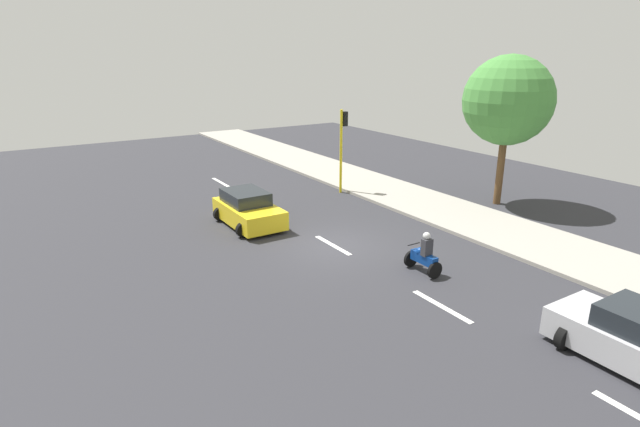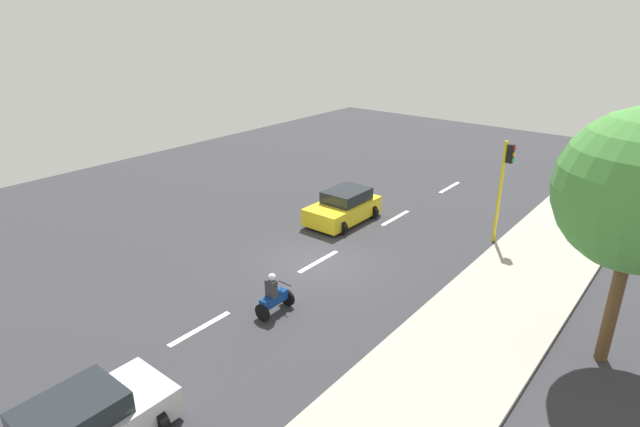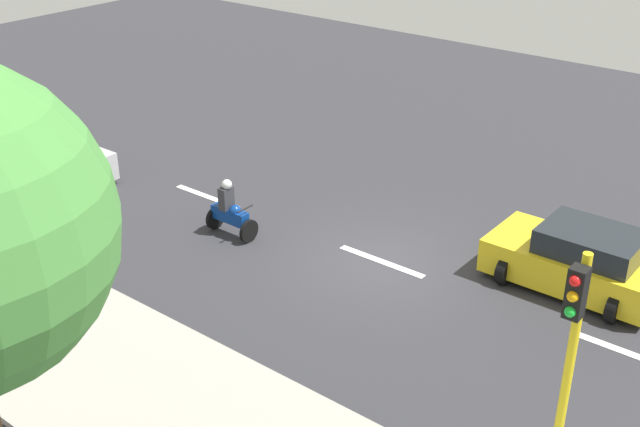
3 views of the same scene
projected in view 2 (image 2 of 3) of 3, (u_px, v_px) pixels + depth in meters
name	position (u px, v px, depth m)	size (l,w,h in m)	color
ground_plane	(318.00, 263.00, 20.58)	(40.00, 60.00, 0.10)	#2D2D33
sidewalk	(486.00, 322.00, 16.45)	(4.00, 60.00, 0.15)	#9E998E
lane_stripe_north	(200.00, 328.00, 16.21)	(0.20, 2.40, 0.01)	white
lane_stripe_mid	(318.00, 262.00, 20.56)	(0.20, 2.40, 0.01)	white
lane_stripe_south	(395.00, 218.00, 24.90)	(0.20, 2.40, 0.01)	white
lane_stripe_far_south	(450.00, 187.00, 29.24)	(0.20, 2.40, 0.01)	white
car_yellow_cab	(344.00, 207.00, 24.32)	(2.35, 3.85, 1.52)	yellow
car_silver	(85.00, 425.00, 11.48)	(2.28, 3.83, 1.52)	#B7B7BC
motorcycle	(274.00, 297.00, 16.81)	(0.60, 1.30, 1.53)	black
traffic_light_corner	(504.00, 178.00, 21.27)	(0.49, 0.24, 4.50)	yellow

